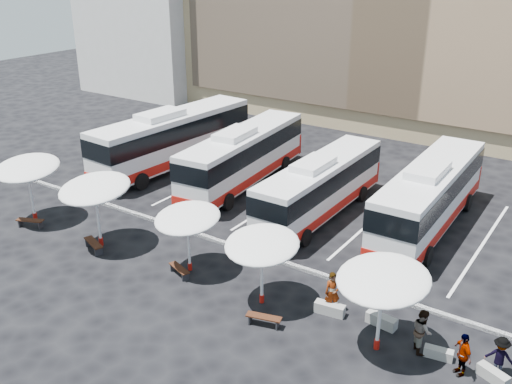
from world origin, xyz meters
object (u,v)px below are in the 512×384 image
Objects in this scene: conc_bench_0 at (330,309)px; passenger_3 at (500,356)px; bus_1 at (243,155)px; bus_2 at (320,185)px; wood_bench_0 at (30,221)px; sunshade_3 at (262,245)px; passenger_1 at (423,331)px; conc_bench_3 at (493,375)px; sunshade_0 at (27,168)px; passenger_2 at (463,354)px; sunshade_4 at (383,280)px; sunshade_2 at (187,218)px; bus_0 at (174,137)px; sunshade_1 at (95,189)px; conc_bench_2 at (438,353)px; wood_bench_1 at (94,244)px; bus_3 at (430,194)px; passenger_0 at (332,293)px; wood_bench_2 at (179,269)px; wood_bench_3 at (264,318)px.

passenger_3 reaches higher than conc_bench_0.
bus_1 is 9.75× the size of conc_bench_0.
wood_bench_0 is at bearing -140.31° from bus_2.
bus_1 is at bearing 166.22° from bus_2.
conc_bench_0 is (11.65, -10.16, -1.77)m from bus_1.
sunshade_3 reaches higher than passenger_3.
wood_bench_0 is 21.84m from passenger_1.
passenger_3 reaches higher than conc_bench_3.
sunshade_0 reaches higher than sunshade_3.
bus_1 is 18.85m from passenger_1.
bus_1 is 6.74m from bus_2.
passenger_2 reaches higher than conc_bench_0.
sunshade_4 is 2.41× the size of passenger_1.
sunshade_3 is at bearing -4.81° from sunshade_2.
bus_0 is 26.68m from conc_bench_3.
bus_1 is 11.57m from sunshade_2.
sunshade_0 is 1.24× the size of sunshade_1.
bus_1 is 19.51m from conc_bench_2.
wood_bench_0 is (-12.63, -10.51, -1.51)m from bus_2.
passenger_2 is (18.34, 1.09, 0.49)m from wood_bench_1.
bus_3 is at bearing 110.83° from conc_bench_2.
bus_2 is at bearing -163.11° from bus_3.
bus_3 is at bearing 45.15° from passenger_0.
passenger_0 is 1.02× the size of passenger_1.
sunshade_0 reaches higher than passenger_1.
sunshade_4 reaches higher than passenger_2.
sunshade_3 is at bearing -108.46° from bus_3.
wood_bench_2 is 11.47m from passenger_1.
sunshade_1 reaches higher than conc_bench_0.
sunshade_2 is 1.79× the size of passenger_1.
bus_2 is at bearing -175.80° from passenger_2.
passenger_2 is at bearing -37.24° from bus_1.
bus_3 is 8.22× the size of wood_bench_3.
conc_bench_2 is at bearing -41.99° from bus_2.
bus_2 is 10.15m from wood_bench_2.
passenger_0 is at bearing -45.69° from bus_1.
sunshade_0 reaches higher than sunshade_4.
sunshade_0 is 2.98m from wood_bench_0.
passenger_3 is (6.14, -10.44, -1.23)m from bus_3.
bus_1 is 12.26m from wood_bench_2.
sunshade_2 is 11.49m from passenger_1.
wood_bench_2 is at bearing 0.17° from passenger_3.
passenger_1 is (3.37, -10.67, -1.12)m from bus_3.
wood_bench_2 is (-0.08, -0.68, -2.44)m from sunshade_2.
bus_2 is 3.53× the size of sunshade_2.
sunshade_1 is 13.08m from passenger_0.
passenger_3 is at bearing 76.92° from passenger_2.
bus_1 is 8.22× the size of wood_bench_3.
sunshade_2 is (-2.20, -9.10, 0.90)m from bus_2.
sunshade_3 is at bearing -175.22° from conc_bench_2.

